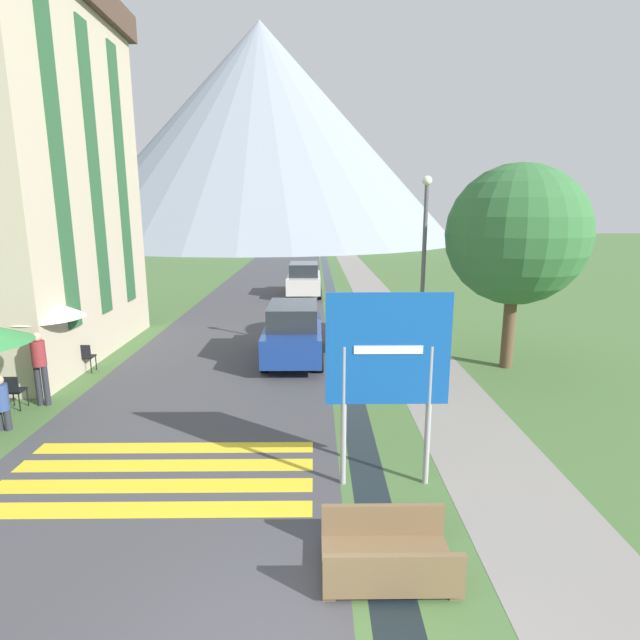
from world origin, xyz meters
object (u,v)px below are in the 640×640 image
cafe_chair_middle (42,373)px  cafe_umbrella_middle_white (42,308)px  person_seated_near (1,400)px  person_seated_far (58,356)px  road_sign (388,363)px  cafe_chair_near_right (13,389)px  parked_car_near (293,332)px  cafe_chair_far_left (65,359)px  footbridge (388,557)px  streetlamp (424,258)px  cafe_chair_far_right (85,355)px  parked_car_far (304,279)px  person_standing_terrace (40,363)px  tree_by_path (516,235)px

cafe_chair_middle → cafe_umbrella_middle_white: (-0.09, 0.51, 1.62)m
person_seated_near → person_seated_far: size_ratio=0.96×
road_sign → cafe_chair_near_right: 9.09m
parked_car_near → cafe_chair_far_left: parked_car_near is taller
person_seated_far → footbridge: bearing=-43.5°
streetlamp → road_sign: bearing=-106.6°
cafe_chair_far_right → parked_car_far: bearing=54.5°
road_sign → streetlamp: bearing=73.4°
parked_car_near → streetlamp: streetlamp is taller
person_standing_terrace → streetlamp: size_ratio=0.33×
cafe_chair_far_right → cafe_chair_middle: size_ratio=1.00×
road_sign → cafe_umbrella_middle_white: 9.74m
cafe_chair_middle → cafe_umbrella_middle_white: 1.70m
tree_by_path → cafe_chair_near_right: bearing=-166.1°
cafe_chair_middle → person_seated_near: bearing=-93.6°
cafe_chair_far_right → cafe_chair_middle: 1.65m
parked_car_far → cafe_umbrella_middle_white: (-6.55, -14.51, 1.22)m
person_seated_near → person_standing_terrace: person_standing_terrace is taller
cafe_chair_near_right → cafe_umbrella_middle_white: bearing=104.7°
parked_car_far → tree_by_path: tree_by_path is taller
parked_car_near → person_seated_near: bearing=-139.7°
cafe_chair_middle → streetlamp: size_ratio=0.15×
person_seated_far → cafe_chair_near_right: bearing=-92.0°
cafe_chair_middle → tree_by_path: bearing=-3.9°
road_sign → parked_car_near: (-1.86, 7.34, -1.26)m
road_sign → cafe_chair_far_left: road_sign is taller
road_sign → cafe_chair_far_left: bearing=145.1°
cafe_chair_far_left → cafe_chair_middle: (0.01, -1.21, 0.00)m
streetlamp → tree_by_path: (2.61, -0.07, 0.65)m
cafe_chair_near_right → person_standing_terrace: 0.82m
cafe_chair_near_right → parked_car_near: bearing=45.0°
road_sign → footbridge: size_ratio=1.97×
cafe_chair_far_left → cafe_umbrella_middle_white: cafe_umbrella_middle_white is taller
parked_car_far → road_sign: bearing=-84.8°
road_sign → parked_car_far: 19.68m
cafe_umbrella_middle_white → streetlamp: size_ratio=0.43×
cafe_chair_near_right → cafe_chair_far_right: bearing=94.1°
tree_by_path → parked_car_near: bearing=172.8°
cafe_chair_near_right → cafe_chair_far_right: size_ratio=1.00×
cafe_chair_far_left → tree_by_path: bearing=16.0°
cafe_chair_far_right → person_seated_far: size_ratio=0.66×
parked_car_far → streetlamp: bearing=-73.9°
parked_car_near → cafe_umbrella_middle_white: 6.97m
footbridge → parked_car_far: (-1.52, 21.73, 0.68)m
cafe_chair_near_right → person_seated_far: (0.07, 2.02, 0.20)m
footbridge → cafe_chair_far_right: cafe_chair_far_right is taller
person_seated_far → tree_by_path: (12.78, 1.15, 3.22)m
road_sign → person_standing_terrace: bearing=154.8°
person_seated_near → cafe_chair_middle: bearing=99.2°
cafe_umbrella_middle_white → person_standing_terrace: 1.86m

